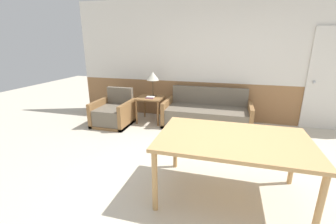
{
  "coord_description": "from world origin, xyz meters",
  "views": [
    {
      "loc": [
        0.08,
        -2.59,
        1.75
      ],
      "look_at": [
        -0.98,
        1.23,
        0.52
      ],
      "focal_mm": 24.0,
      "sensor_mm": 36.0,
      "label": 1
    }
  ],
  "objects": [
    {
      "name": "armchair",
      "position": [
        -2.34,
        1.65,
        0.24
      ],
      "size": [
        0.77,
        0.82,
        0.77
      ],
      "rotation": [
        0.0,
        0.0,
        0.03
      ],
      "color": "olive",
      "rests_on": "ground_plane"
    },
    {
      "name": "couch",
      "position": [
        -0.34,
        2.09,
        0.24
      ],
      "size": [
        1.84,
        0.84,
        0.79
      ],
      "color": "olive",
      "rests_on": "ground_plane"
    },
    {
      "name": "side_table",
      "position": [
        -1.62,
        2.06,
        0.48
      ],
      "size": [
        0.56,
        0.56,
        0.57
      ],
      "color": "olive",
      "rests_on": "ground_plane"
    },
    {
      "name": "entry_door",
      "position": [
        2.03,
        2.57,
        1.03
      ],
      "size": [
        0.87,
        0.09,
        2.05
      ],
      "color": "silver",
      "rests_on": "ground_plane"
    },
    {
      "name": "table_lamp",
      "position": [
        -1.59,
        2.16,
        1.02
      ],
      "size": [
        0.28,
        0.28,
        0.55
      ],
      "color": "#4C3823",
      "rests_on": "side_table"
    },
    {
      "name": "book_stack",
      "position": [
        -1.59,
        1.96,
        0.59
      ],
      "size": [
        0.19,
        0.13,
        0.03
      ],
      "color": "#994C84",
      "rests_on": "side_table"
    },
    {
      "name": "wall_back",
      "position": [
        0.0,
        2.63,
        1.35
      ],
      "size": [
        7.2,
        0.06,
        2.7
      ],
      "color": "#996B42",
      "rests_on": "ground_plane"
    },
    {
      "name": "ground_plane",
      "position": [
        0.0,
        0.0,
        0.0
      ],
      "size": [
        16.0,
        16.0,
        0.0
      ],
      "primitive_type": "plane",
      "color": "beige"
    },
    {
      "name": "dining_table",
      "position": [
        0.16,
        -0.21,
        0.68
      ],
      "size": [
        1.65,
        1.04,
        0.75
      ],
      "color": "tan",
      "rests_on": "ground_plane"
    }
  ]
}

